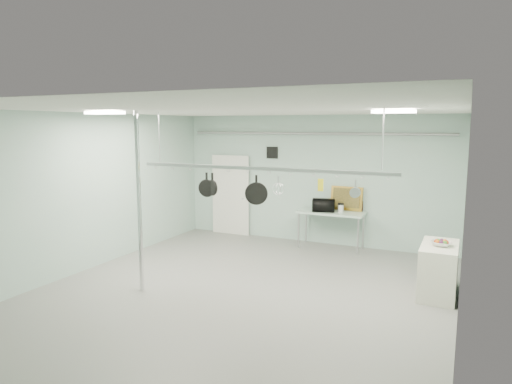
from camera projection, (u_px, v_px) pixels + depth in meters
The scene contains 25 objects.
floor at pixel (241, 293), 8.07m from camera, with size 8.00×8.00×0.00m, color gray.
ceiling at pixel (240, 111), 7.61m from camera, with size 7.00×8.00×0.02m, color silver.
back_wall at pixel (313, 180), 11.41m from camera, with size 7.00×0.02×3.20m, color #A7C8B9.
right_wall at pixel (463, 222), 6.37m from camera, with size 0.02×8.00×3.20m, color #A7C8B9.
door at pixel (231, 196), 12.41m from camera, with size 1.10×0.10×2.20m, color silver.
wall_vent at pixel (272, 153), 11.76m from camera, with size 0.30×0.04×0.30m, color black.
conduit_pipe at pixel (312, 133), 11.17m from camera, with size 0.07×0.07×6.60m, color gray.
chrome_pole at pixel (139, 203), 8.01m from camera, with size 0.08×0.08×3.20m, color silver.
prep_table at pixel (331, 214), 10.92m from camera, with size 1.60×0.70×0.91m.
side_cabinet at pixel (438, 270), 7.94m from camera, with size 0.60×1.20×0.90m, color silver.
pot_rack at pixel (259, 167), 7.93m from camera, with size 4.80×0.06×1.00m.
light_panel_left at pixel (105, 113), 7.81m from camera, with size 0.65×0.30×0.05m, color white.
light_panel_right at pixel (394, 111), 7.14m from camera, with size 0.65×0.30×0.05m, color white.
microwave at pixel (324, 205), 10.91m from camera, with size 0.53×0.36×0.29m, color black.
coffee_canister at pixel (341, 208), 10.80m from camera, with size 0.13×0.13×0.18m, color silver.
painting_large at pixel (347, 198), 11.02m from camera, with size 0.78×0.05×0.58m, color gold.
painting_small at pixel (357, 206), 10.94m from camera, with size 0.30×0.04×0.25m, color black.
fruit_bowl at pixel (441, 244), 7.80m from camera, with size 0.34×0.34×0.08m, color silver.
skillet_left at pixel (207, 184), 8.42m from camera, with size 0.33×0.06×0.44m, color black, non-canonical shape.
skillet_mid at pixel (212, 184), 8.37m from camera, with size 0.29×0.06×0.41m, color black, non-canonical shape.
skillet_right at pixel (256, 190), 8.01m from camera, with size 0.40×0.06×0.54m, color black, non-canonical shape.
whisk at pixel (278, 186), 7.82m from camera, with size 0.21×0.21×0.35m, color #BBBCC1, non-canonical shape.
grater at pixel (321, 185), 7.50m from camera, with size 0.09×0.02×0.22m, color gold, non-canonical shape.
saucepan at pixel (355, 189), 7.26m from camera, with size 0.17×0.09×0.29m, color silver, non-canonical shape.
fruit_cluster at pixel (441, 241), 7.79m from camera, with size 0.24×0.24×0.09m, color #A52D0F, non-canonical shape.
Camera 1 is at (3.51, -6.89, 2.94)m, focal length 32.00 mm.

